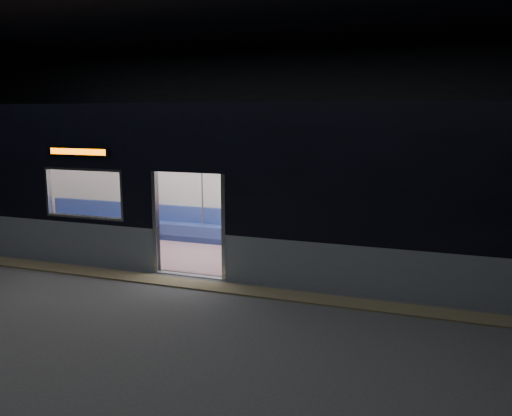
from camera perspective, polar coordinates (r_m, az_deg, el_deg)
The scene contains 7 objects.
station_floor at distance 9.95m, azimuth -9.68°, elevation -8.77°, with size 24.00×14.00×0.01m, color #47494C.
station_envelope at distance 9.43m, azimuth -10.35°, elevation 12.83°, with size 24.00×14.00×5.00m.
tactile_strip at distance 10.40m, azimuth -8.17°, elevation -7.78°, with size 22.80×0.50×0.03m, color #8C7F59.
metro_car at distance 11.77m, azimuth -3.83°, elevation 3.52°, with size 18.00×3.04×3.35m.
passenger at distance 12.64m, azimuth 0.49°, elevation -0.89°, with size 0.38×0.65×1.32m.
handbag at distance 12.46m, azimuth 0.19°, elevation -1.55°, with size 0.29×0.25×0.14m, color black.
transit_map at distance 12.24m, azimuth 12.14°, elevation 1.72°, with size 0.93×0.03×0.61m, color white.
Camera 1 is at (4.72, -8.15, 3.19)m, focal length 38.00 mm.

